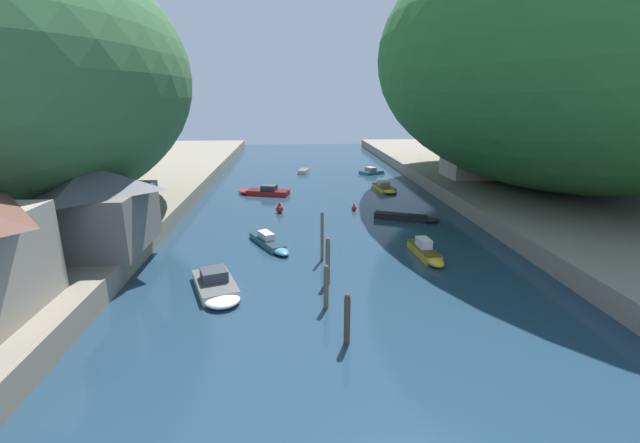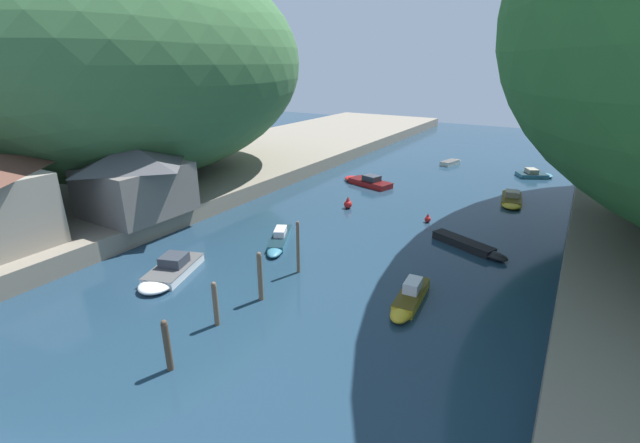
# 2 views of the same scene
# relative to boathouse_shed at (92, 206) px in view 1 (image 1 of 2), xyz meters

# --- Properties ---
(water_surface) EXTENTS (130.00, 130.00, 0.00)m
(water_surface) POSITION_rel_boathouse_shed_xyz_m (16.00, 11.50, -4.32)
(water_surface) COLOR #1E384C
(water_surface) RESTS_ON ground
(left_bank) EXTENTS (22.00, 120.00, 1.48)m
(left_bank) POSITION_rel_boathouse_shed_xyz_m (-8.44, 11.50, -3.57)
(left_bank) COLOR gray
(left_bank) RESTS_ON ground
(right_bank) EXTENTS (22.00, 120.00, 1.48)m
(right_bank) POSITION_rel_boathouse_shed_xyz_m (40.44, 11.50, -3.57)
(right_bank) COLOR gray
(right_bank) RESTS_ON ground
(hillside_right) EXTENTS (38.06, 53.28, 27.34)m
(hillside_right) POSITION_rel_boathouse_shed_xyz_m (41.54, 17.63, 10.84)
(hillside_right) COLOR #2D662D
(hillside_right) RESTS_ON right_bank
(boathouse_shed) EXTENTS (7.01, 7.38, 5.48)m
(boathouse_shed) POSITION_rel_boathouse_shed_xyz_m (0.00, 0.00, 0.00)
(boathouse_shed) COLOR slate
(boathouse_shed) RESTS_ON left_bank
(right_bank_cottage) EXTENTS (6.59, 6.48, 4.54)m
(right_bank_cottage) POSITION_rel_boathouse_shed_xyz_m (35.23, 23.57, -0.49)
(right_bank_cottage) COLOR #B2A899
(right_bank_cottage) RESTS_ON right_bank
(boat_red_skiff) EXTENTS (6.36, 3.49, 1.16)m
(boat_red_skiff) POSITION_rel_boathouse_shed_xyz_m (9.59, 21.73, -3.95)
(boat_red_skiff) COLOR red
(boat_red_skiff) RESTS_ON water_surface
(boat_far_upstream) EXTENTS (2.45, 5.50, 1.01)m
(boat_far_upstream) POSITION_rel_boathouse_shed_xyz_m (24.38, 23.01, -4.00)
(boat_far_upstream) COLOR gold
(boat_far_upstream) RESTS_ON water_surface
(boat_cabin_cruiser) EXTENTS (5.97, 3.39, 0.56)m
(boat_cabin_cruiser) POSITION_rel_boathouse_shed_xyz_m (23.67, 9.76, -4.04)
(boat_cabin_cruiser) COLOR black
(boat_cabin_cruiser) RESTS_ON water_surface
(boat_yellow_tender) EXTENTS (3.72, 5.72, 1.21)m
(boat_yellow_tender) POSITION_rel_boathouse_shed_xyz_m (8.37, -4.36, -3.94)
(boat_yellow_tender) COLOR white
(boat_yellow_tender) RESTS_ON water_surface
(boat_mid_channel) EXTENTS (3.54, 5.56, 0.98)m
(boat_mid_channel) POSITION_rel_boathouse_shed_xyz_m (11.17, 3.42, -4.00)
(boat_mid_channel) COLOR teal
(boat_mid_channel) RESTS_ON water_surface
(boat_moored_right) EXTENTS (1.54, 5.01, 1.24)m
(boat_moored_right) POSITION_rel_boathouse_shed_xyz_m (22.42, 0.35, -3.92)
(boat_moored_right) COLOR gold
(boat_moored_right) RESTS_ON water_surface
(boat_navy_launch) EXTENTS (4.43, 3.72, 0.99)m
(boat_navy_launch) POSITION_rel_boathouse_shed_xyz_m (25.19, 34.96, -4.01)
(boat_navy_launch) COLOR teal
(boat_navy_launch) RESTS_ON water_surface
(boat_open_rowboat) EXTENTS (2.14, 4.01, 0.53)m
(boat_open_rowboat) POSITION_rel_boathouse_shed_xyz_m (14.97, 36.66, -4.06)
(boat_open_rowboat) COLOR silver
(boat_open_rowboat) RESTS_ON water_surface
(mooring_post_nearest) EXTENTS (0.29, 0.29, 2.55)m
(mooring_post_nearest) POSITION_rel_boathouse_shed_xyz_m (15.29, -10.25, -3.03)
(mooring_post_nearest) COLOR #4C3D2D
(mooring_post_nearest) RESTS_ON water_surface
(mooring_post_second) EXTENTS (0.27, 0.27, 2.49)m
(mooring_post_second) POSITION_rel_boathouse_shed_xyz_m (14.63, -6.64, -3.06)
(mooring_post_second) COLOR brown
(mooring_post_second) RESTS_ON water_surface
(mooring_post_middle) EXTENTS (0.28, 0.28, 2.97)m
(mooring_post_middle) POSITION_rel_boathouse_shed_xyz_m (14.99, -3.49, -2.83)
(mooring_post_middle) COLOR brown
(mooring_post_middle) RESTS_ON water_surface
(mooring_post_fourth) EXTENTS (0.21, 0.21, 3.53)m
(mooring_post_fourth) POSITION_rel_boathouse_shed_xyz_m (14.94, 0.40, -2.54)
(mooring_post_fourth) COLOR brown
(mooring_post_fourth) RESTS_ON water_surface
(channel_buoy_near) EXTENTS (0.52, 0.52, 0.78)m
(channel_buoy_near) POSITION_rel_boathouse_shed_xyz_m (19.16, 13.68, -4.01)
(channel_buoy_near) COLOR red
(channel_buoy_near) RESTS_ON water_surface
(channel_buoy_far) EXTENTS (0.75, 0.75, 1.13)m
(channel_buoy_far) POSITION_rel_boathouse_shed_xyz_m (11.69, 13.43, -3.88)
(channel_buoy_far) COLOR red
(channel_buoy_far) RESTS_ON water_surface
(person_on_quay) EXTENTS (0.28, 0.41, 1.69)m
(person_on_quay) POSITION_rel_boathouse_shed_xyz_m (0.59, -9.34, -1.85)
(person_on_quay) COLOR #282D3D
(person_on_quay) RESTS_ON left_bank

